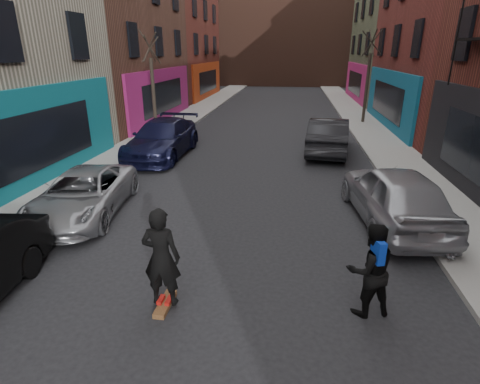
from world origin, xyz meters
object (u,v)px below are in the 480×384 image
(skateboard, at_px, (165,304))
(skateboarder, at_px, (161,257))
(parked_left_end, at_px, (162,139))
(parked_right_end, at_px, (328,136))
(tree_left_far, at_px, (152,76))
(parked_left_far, at_px, (83,194))
(tree_right_far, at_px, (369,69))
(parked_right_far, at_px, (394,194))
(pedestrian, at_px, (370,270))

(skateboard, bearing_deg, skateboarder, 0.00)
(parked_left_end, bearing_deg, parked_right_end, 13.37)
(tree_left_far, distance_m, parked_right_end, 9.99)
(parked_left_far, bearing_deg, skateboarder, -53.41)
(tree_right_far, distance_m, parked_right_far, 16.29)
(parked_right_end, relative_size, pedestrian, 2.78)
(tree_left_far, xyz_separation_m, parked_right_far, (10.62, -9.97, -2.53))
(parked_left_end, height_order, parked_right_end, parked_right_end)
(parked_left_far, relative_size, pedestrian, 2.58)
(parked_left_far, bearing_deg, skateboard, -53.41)
(skateboard, bearing_deg, parked_right_end, 72.88)
(skateboard, bearing_deg, parked_right_far, 42.21)
(tree_left_far, relative_size, parked_left_end, 1.14)
(parked_right_far, height_order, parked_right_end, parked_right_far)
(parked_left_end, height_order, skateboard, parked_left_end)
(tree_left_far, height_order, tree_right_far, tree_right_far)
(parked_right_end, xyz_separation_m, skateboarder, (-4.00, -12.35, 0.24))
(parked_right_far, distance_m, pedestrian, 4.47)
(parked_right_far, relative_size, skateboarder, 2.53)
(skateboarder, relative_size, pedestrian, 1.07)
(parked_left_end, height_order, skateboarder, skateboarder)
(skateboard, bearing_deg, parked_left_far, 135.07)
(tree_right_far, bearing_deg, pedestrian, -99.00)
(parked_left_end, relative_size, pedestrian, 3.11)
(tree_right_far, bearing_deg, parked_left_end, -137.14)
(parked_left_end, relative_size, parked_right_end, 1.12)
(parked_left_end, bearing_deg, pedestrian, -53.02)
(parked_left_far, xyz_separation_m, parked_left_end, (0.12, 6.77, 0.17))
(tree_left_far, relative_size, skateboard, 8.12)
(parked_left_end, relative_size, parked_right_far, 1.15)
(tree_right_far, height_order, parked_left_far, tree_right_far)
(tree_left_far, xyz_separation_m, parked_left_end, (1.72, -3.91, -2.55))
(parked_right_end, distance_m, skateboarder, 12.99)
(parked_left_far, bearing_deg, tree_left_far, 90.87)
(parked_left_far, relative_size, parked_right_end, 0.93)
(skateboard, bearing_deg, parked_left_end, 109.83)
(parked_right_far, xyz_separation_m, skateboarder, (-5.23, -4.60, 0.24))
(parked_right_far, bearing_deg, parked_left_far, -2.05)
(tree_left_far, height_order, parked_right_end, tree_left_far)
(tree_left_far, distance_m, tree_right_far, 13.78)
(tree_right_far, bearing_deg, tree_left_far, -154.18)
(skateboarder, height_order, pedestrian, skateboarder)
(parked_left_far, distance_m, parked_right_far, 9.05)
(parked_right_far, relative_size, pedestrian, 2.71)
(skateboard, xyz_separation_m, skateboarder, (0.00, 0.00, 1.03))
(parked_right_end, bearing_deg, parked_left_end, 18.75)
(parked_left_far, height_order, skateboard, parked_left_far)
(pedestrian, bearing_deg, skateboard, -11.08)
(tree_left_far, distance_m, parked_right_far, 14.79)
(tree_left_far, bearing_deg, skateboard, -69.68)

